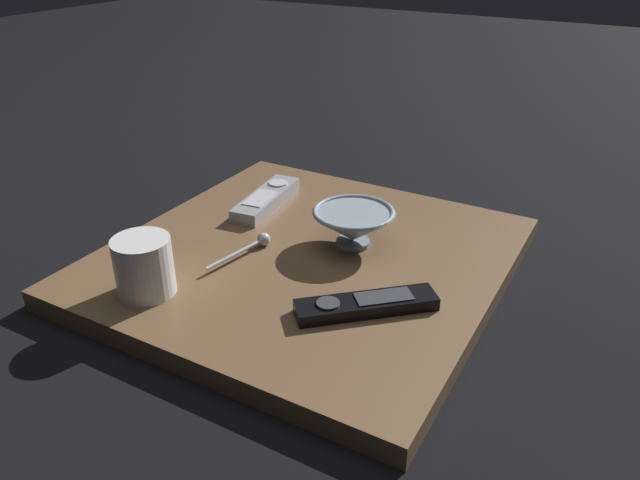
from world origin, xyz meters
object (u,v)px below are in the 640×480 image
object	(u,v)px
teaspoon	(256,243)
tv_remote_far	(266,199)
coffee_mug	(144,266)
tv_remote_near	(366,305)
cereal_bowl	(353,225)

from	to	relation	value
teaspoon	tv_remote_far	xyz separation A→B (m)	(-0.15, -0.08, 0.00)
coffee_mug	tv_remote_far	world-z (taller)	coffee_mug
coffee_mug	teaspoon	size ratio (longest dim) A/B	0.64
tv_remote_near	teaspoon	bearing A→B (deg)	-106.57
teaspoon	tv_remote_near	xyz separation A→B (m)	(0.07, 0.23, -0.00)
cereal_bowl	coffee_mug	xyz separation A→B (m)	(0.28, -0.19, 0.01)
teaspoon	tv_remote_near	bearing A→B (deg)	73.43
cereal_bowl	tv_remote_far	xyz separation A→B (m)	(-0.06, -0.21, -0.02)
tv_remote_far	cereal_bowl	bearing A→B (deg)	74.32
teaspoon	tv_remote_near	distance (m)	0.24
cereal_bowl	tv_remote_far	world-z (taller)	cereal_bowl
cereal_bowl	tv_remote_far	distance (m)	0.22
tv_remote_near	tv_remote_far	size ratio (longest dim) A/B	0.92
tv_remote_near	cereal_bowl	bearing A→B (deg)	-147.76
coffee_mug	tv_remote_near	world-z (taller)	coffee_mug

